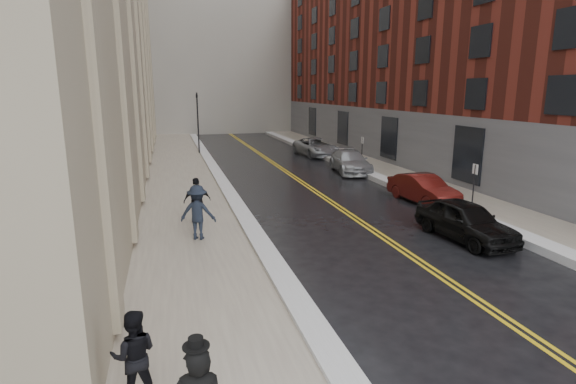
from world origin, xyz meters
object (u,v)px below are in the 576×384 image
pedestrian_a (134,355)px  pedestrian_b (198,212)px  car_black (465,220)px  pedestrian_c (197,201)px  car_maroon (423,189)px  car_silver_near (350,162)px  car_silver_far (316,147)px

pedestrian_a → pedestrian_b: size_ratio=0.83×
car_black → pedestrian_c: pedestrian_c is taller
car_black → pedestrian_b: (-9.51, 2.18, 0.41)m
car_maroon → pedestrian_a: pedestrian_a is taller
car_maroon → car_silver_near: bearing=85.5°
pedestrian_b → car_silver_far: bearing=-101.2°
car_silver_near → car_maroon: bearing=-80.6°
car_silver_far → pedestrian_c: size_ratio=2.87×
pedestrian_b → pedestrian_c: 2.03m
car_silver_near → pedestrian_b: bearing=-124.7°
pedestrian_c → car_silver_far: bearing=-129.4°
car_maroon → pedestrian_a: (-12.71, -11.65, 0.28)m
car_maroon → pedestrian_c: pedestrian_c is taller
car_black → pedestrian_a: bearing=-155.7°
pedestrian_b → pedestrian_c: size_ratio=1.06×
car_silver_far → pedestrian_b: pedestrian_b is taller
car_maroon → pedestrian_b: 11.51m
car_silver_near → pedestrian_a: pedestrian_a is taller
car_silver_far → pedestrian_a: size_ratio=3.25×
car_maroon → car_black: bearing=-112.0°
pedestrian_c → pedestrian_a: bearing=72.8°
car_black → car_silver_far: car_silver_far is taller
car_silver_far → pedestrian_b: 22.63m
car_silver_near → pedestrian_c: size_ratio=2.72×
car_maroon → pedestrian_b: (-11.05, -3.18, 0.45)m
pedestrian_b → car_silver_near: bearing=-114.4°
pedestrian_a → pedestrian_c: size_ratio=0.88×
car_black → car_maroon: car_black is taller
car_black → car_maroon: size_ratio=1.02×
car_silver_far → pedestrian_a: bearing=-119.3°
car_silver_near → pedestrian_b: pedestrian_b is taller
car_silver_near → pedestrian_c: 14.50m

